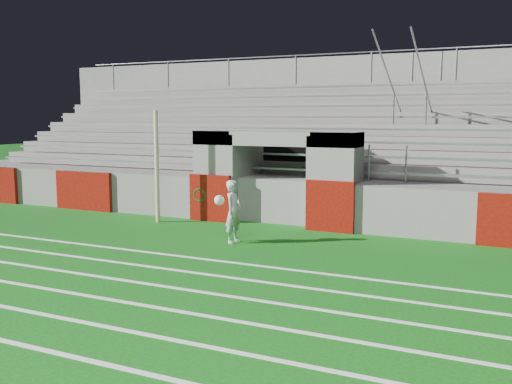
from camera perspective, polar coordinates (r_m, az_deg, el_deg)
The scene contains 6 objects.
ground at distance 13.20m, azimuth -4.14°, elevation -5.62°, with size 90.00×90.00×0.00m, color #0D5310.
field_post at distance 16.42m, azimuth -9.88°, elevation 2.51°, with size 0.12×0.12×3.19m, color #C7B994.
field_markings at distance 9.34m, azimuth -19.66°, elevation -11.61°, with size 28.00×8.09×0.01m.
stadium_structure at distance 20.24m, azimuth 6.96°, elevation 3.21°, with size 26.00×8.48×5.42m.
goalkeeper_with_ball at distance 13.63m, azimuth -2.30°, elevation -1.91°, with size 0.60×0.57×1.50m.
hose_coil at distance 16.61m, azimuth -5.60°, elevation -0.27°, with size 0.55×0.14×0.55m.
Camera 1 is at (6.32, -11.19, 3.00)m, focal length 40.00 mm.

